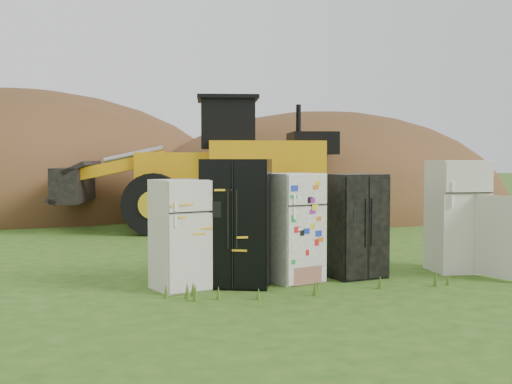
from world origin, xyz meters
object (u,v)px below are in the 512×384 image
(fridge_leftmost, at_px, (180,234))
(fridge_open_door, at_px, (457,216))
(wheel_loader, at_px, (194,163))
(fridge_black_side, at_px, (237,223))
(fridge_dark_mid, at_px, (355,226))
(fridge_sticker, at_px, (293,227))

(fridge_leftmost, bearing_deg, fridge_open_door, -14.78)
(fridge_open_door, distance_m, wheel_loader, 7.98)
(fridge_black_side, xyz_separation_m, wheel_loader, (1.03, 7.46, 0.81))
(fridge_dark_mid, relative_size, wheel_loader, 0.23)
(fridge_sticker, bearing_deg, fridge_leftmost, 166.99)
(fridge_open_door, relative_size, wheel_loader, 0.26)
(fridge_black_side, distance_m, fridge_dark_mid, 1.97)
(fridge_sticker, bearing_deg, fridge_black_side, 168.55)
(fridge_leftmost, distance_m, fridge_black_side, 0.86)
(fridge_dark_mid, xyz_separation_m, fridge_open_door, (1.85, -0.04, 0.11))
(wheel_loader, bearing_deg, fridge_sticker, -77.08)
(fridge_black_side, height_order, fridge_open_door, fridge_black_side)
(fridge_open_door, bearing_deg, wheel_loader, 119.36)
(fridge_leftmost, xyz_separation_m, wheel_loader, (1.88, 7.46, 0.95))
(fridge_leftmost, distance_m, fridge_sticker, 1.76)
(fridge_sticker, height_order, fridge_dark_mid, fridge_sticker)
(fridge_leftmost, relative_size, fridge_dark_mid, 0.97)
(fridge_black_side, distance_m, wheel_loader, 7.58)
(fridge_leftmost, bearing_deg, fridge_dark_mid, -13.65)
(fridge_open_door, bearing_deg, fridge_leftmost, -170.84)
(fridge_sticker, bearing_deg, fridge_dark_mid, -13.65)
(fridge_dark_mid, bearing_deg, fridge_open_door, -8.68)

